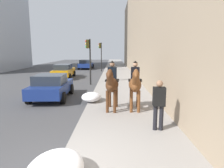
% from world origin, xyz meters
% --- Properties ---
extents(mounted_horse_near, '(2.15, 0.70, 2.23)m').
position_xyz_m(mounted_horse_near, '(4.49, -1.26, 1.33)').
color(mounted_horse_near, '#4C2B16').
rests_on(mounted_horse_near, sidewalk_slab).
extents(mounted_horse_far, '(2.15, 0.67, 2.22)m').
position_xyz_m(mounted_horse_far, '(4.54, -2.29, 1.33)').
color(mounted_horse_far, brown).
rests_on(mounted_horse_far, sidewalk_slab).
extents(pedestrian_greeting, '(0.29, 0.42, 1.70)m').
position_xyz_m(pedestrian_greeting, '(2.24, -2.84, 1.10)').
color(pedestrian_greeting, black).
rests_on(pedestrian_greeting, sidewalk_slab).
extents(car_near_lane, '(3.99, 2.14, 1.44)m').
position_xyz_m(car_near_lane, '(7.12, 2.28, 0.74)').
color(car_near_lane, navy).
rests_on(car_near_lane, ground).
extents(car_mid_lane, '(4.42, 2.01, 1.44)m').
position_xyz_m(car_mid_lane, '(16.01, 3.80, 0.76)').
color(car_mid_lane, orange).
rests_on(car_mid_lane, ground).
extents(car_far_lane, '(4.52, 2.14, 1.44)m').
position_xyz_m(car_far_lane, '(26.67, 2.98, 0.76)').
color(car_far_lane, navy).
rests_on(car_far_lane, ground).
extents(traffic_light_near_curb, '(0.20, 0.44, 3.72)m').
position_xyz_m(traffic_light_near_curb, '(12.06, 0.67, 2.50)').
color(traffic_light_near_curb, black).
rests_on(traffic_light_near_curb, ground).
extents(traffic_light_far_curb, '(0.20, 0.44, 3.89)m').
position_xyz_m(traffic_light_far_curb, '(22.80, 0.41, 2.60)').
color(traffic_light_far_curb, black).
rests_on(traffic_light_far_curb, ground).
extents(snow_pile_far, '(1.34, 1.03, 0.46)m').
position_xyz_m(snow_pile_far, '(6.10, -0.15, 0.35)').
color(snow_pile_far, white).
rests_on(snow_pile_far, sidewalk_slab).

